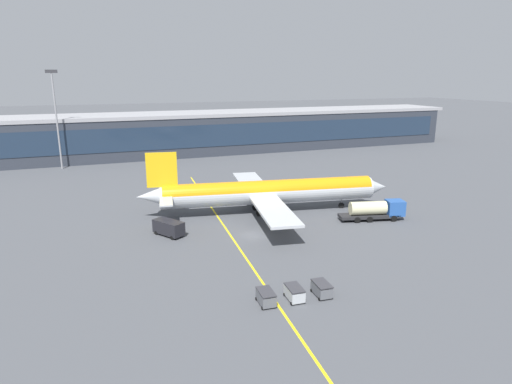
% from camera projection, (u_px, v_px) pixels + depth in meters
% --- Properties ---
extents(ground_plane, '(700.00, 700.00, 0.00)m').
position_uv_depth(ground_plane, '(254.00, 235.00, 66.19)').
color(ground_plane, '#47494F').
extents(apron_lead_in_line, '(6.68, 79.77, 0.01)m').
position_uv_depth(apron_lead_in_line, '(229.00, 233.00, 66.85)').
color(apron_lead_in_line, yellow).
rests_on(apron_lead_in_line, ground_plane).
extents(terminal_building, '(197.58, 19.11, 12.52)m').
position_uv_depth(terminal_building, '(161.00, 134.00, 132.73)').
color(terminal_building, '#2D333D').
rests_on(terminal_building, ground_plane).
extents(main_airliner, '(44.37, 35.50, 11.26)m').
position_uv_depth(main_airliner, '(268.00, 192.00, 76.25)').
color(main_airliner, '#B2B7BC').
rests_on(main_airliner, ground_plane).
extents(fuel_tanker, '(11.08, 5.09, 3.25)m').
position_uv_depth(fuel_tanker, '(376.00, 210.00, 72.77)').
color(fuel_tanker, '#232326').
rests_on(fuel_tanker, ground_plane).
extents(crew_van, '(4.41, 5.36, 2.30)m').
position_uv_depth(crew_van, '(169.00, 227.00, 65.63)').
color(crew_van, black).
rests_on(crew_van, ground_plane).
extents(baggage_cart_0, '(1.78, 2.75, 1.48)m').
position_uv_depth(baggage_cart_0, '(266.00, 297.00, 45.90)').
color(baggage_cart_0, '#595B60').
rests_on(baggage_cart_0, ground_plane).
extents(baggage_cart_1, '(1.78, 2.75, 1.48)m').
position_uv_depth(baggage_cart_1, '(294.00, 293.00, 46.81)').
color(baggage_cart_1, '#B2B7BC').
rests_on(baggage_cart_1, ground_plane).
extents(baggage_cart_2, '(1.78, 2.75, 1.48)m').
position_uv_depth(baggage_cart_2, '(322.00, 289.00, 47.72)').
color(baggage_cart_2, '#595B60').
rests_on(baggage_cart_2, ground_plane).
extents(apron_light_mast_0, '(2.80, 0.50, 24.82)m').
position_uv_depth(apron_light_mast_0, '(56.00, 112.00, 110.23)').
color(apron_light_mast_0, gray).
rests_on(apron_light_mast_0, ground_plane).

